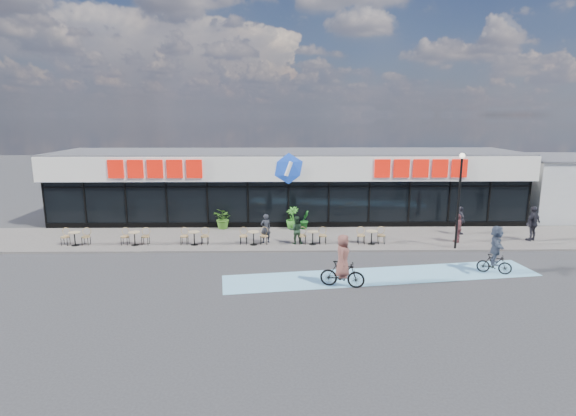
{
  "coord_description": "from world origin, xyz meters",
  "views": [
    {
      "loc": [
        -0.48,
        -20.22,
        6.96
      ],
      "look_at": [
        -0.09,
        3.5,
        2.04
      ],
      "focal_mm": 28.0,
      "sensor_mm": 36.0,
      "label": 1
    }
  ],
  "objects_px": {
    "pedestrian_c": "(533,223)",
    "pedestrian_b": "(460,220)",
    "lamp_post": "(459,192)",
    "potted_plant_mid": "(292,218)",
    "patron_left": "(266,228)",
    "bistro_set_0": "(75,237)",
    "potted_plant_left": "(224,218)",
    "cyclist_b": "(496,250)",
    "pedestrian_a": "(458,228)",
    "cyclist_a": "(343,266)",
    "potted_plant_right": "(305,220)",
    "patron_right": "(296,230)"
  },
  "relations": [
    {
      "from": "pedestrian_b",
      "to": "pedestrian_a",
      "type": "bearing_deg",
      "value": 147.58
    },
    {
      "from": "lamp_post",
      "to": "patron_left",
      "type": "height_order",
      "value": "lamp_post"
    },
    {
      "from": "bistro_set_0",
      "to": "cyclist_b",
      "type": "relative_size",
      "value": 0.7
    },
    {
      "from": "bistro_set_0",
      "to": "pedestrian_a",
      "type": "xyz_separation_m",
      "value": [
        20.74,
        0.24,
        0.34
      ]
    },
    {
      "from": "patron_right",
      "to": "cyclist_b",
      "type": "distance_m",
      "value": 9.84
    },
    {
      "from": "patron_left",
      "to": "cyclist_b",
      "type": "xyz_separation_m",
      "value": [
        10.37,
        -4.81,
        0.19
      ]
    },
    {
      "from": "lamp_post",
      "to": "bistro_set_0",
      "type": "distance_m",
      "value": 20.37
    },
    {
      "from": "potted_plant_right",
      "to": "pedestrian_b",
      "type": "relative_size",
      "value": 0.68
    },
    {
      "from": "patron_right",
      "to": "pedestrian_a",
      "type": "distance_m",
      "value": 8.89
    },
    {
      "from": "potted_plant_right",
      "to": "bistro_set_0",
      "type": "bearing_deg",
      "value": -165.07
    },
    {
      "from": "pedestrian_a",
      "to": "pedestrian_b",
      "type": "relative_size",
      "value": 0.96
    },
    {
      "from": "patron_right",
      "to": "pedestrian_c",
      "type": "height_order",
      "value": "pedestrian_c"
    },
    {
      "from": "bistro_set_0",
      "to": "cyclist_a",
      "type": "distance_m",
      "value": 14.82
    },
    {
      "from": "potted_plant_mid",
      "to": "cyclist_a",
      "type": "height_order",
      "value": "cyclist_a"
    },
    {
      "from": "patron_left",
      "to": "patron_right",
      "type": "height_order",
      "value": "patron_left"
    },
    {
      "from": "lamp_post",
      "to": "cyclist_b",
      "type": "distance_m",
      "value": 4.09
    },
    {
      "from": "pedestrian_a",
      "to": "potted_plant_right",
      "type": "bearing_deg",
      "value": -103.94
    },
    {
      "from": "lamp_post",
      "to": "cyclist_a",
      "type": "relative_size",
      "value": 2.23
    },
    {
      "from": "potted_plant_left",
      "to": "pedestrian_a",
      "type": "height_order",
      "value": "pedestrian_a"
    },
    {
      "from": "potted_plant_mid",
      "to": "pedestrian_a",
      "type": "distance_m",
      "value": 9.52
    },
    {
      "from": "potted_plant_mid",
      "to": "cyclist_b",
      "type": "bearing_deg",
      "value": -41.46
    },
    {
      "from": "potted_plant_mid",
      "to": "patron_left",
      "type": "distance_m",
      "value": 3.37
    },
    {
      "from": "potted_plant_mid",
      "to": "pedestrian_a",
      "type": "xyz_separation_m",
      "value": [
        9.0,
        -3.09,
        0.11
      ]
    },
    {
      "from": "lamp_post",
      "to": "potted_plant_mid",
      "type": "distance_m",
      "value": 9.74
    },
    {
      "from": "bistro_set_0",
      "to": "patron_right",
      "type": "bearing_deg",
      "value": 0.33
    },
    {
      "from": "patron_left",
      "to": "potted_plant_right",
      "type": "bearing_deg",
      "value": -149.37
    },
    {
      "from": "bistro_set_0",
      "to": "pedestrian_b",
      "type": "bearing_deg",
      "value": 5.06
    },
    {
      "from": "potted_plant_right",
      "to": "pedestrian_a",
      "type": "distance_m",
      "value": 8.81
    },
    {
      "from": "potted_plant_mid",
      "to": "potted_plant_left",
      "type": "bearing_deg",
      "value": 178.85
    },
    {
      "from": "patron_left",
      "to": "cyclist_b",
      "type": "height_order",
      "value": "cyclist_b"
    },
    {
      "from": "bistro_set_0",
      "to": "patron_left",
      "type": "distance_m",
      "value": 10.21
    },
    {
      "from": "potted_plant_left",
      "to": "pedestrian_c",
      "type": "relative_size",
      "value": 0.66
    },
    {
      "from": "potted_plant_left",
      "to": "lamp_post",
      "type": "bearing_deg",
      "value": -18.86
    },
    {
      "from": "patron_left",
      "to": "potted_plant_mid",
      "type": "bearing_deg",
      "value": -139.23
    },
    {
      "from": "patron_left",
      "to": "pedestrian_b",
      "type": "relative_size",
      "value": 0.97
    },
    {
      "from": "patron_right",
      "to": "cyclist_a",
      "type": "relative_size",
      "value": 0.68
    },
    {
      "from": "cyclist_a",
      "to": "patron_left",
      "type": "bearing_deg",
      "value": 117.95
    },
    {
      "from": "pedestrian_b",
      "to": "cyclist_a",
      "type": "distance_m",
      "value": 11.21
    },
    {
      "from": "bistro_set_0",
      "to": "pedestrian_b",
      "type": "distance_m",
      "value": 21.6
    },
    {
      "from": "pedestrian_c",
      "to": "cyclist_b",
      "type": "relative_size",
      "value": 0.89
    },
    {
      "from": "patron_left",
      "to": "cyclist_b",
      "type": "relative_size",
      "value": 0.73
    },
    {
      "from": "lamp_post",
      "to": "potted_plant_left",
      "type": "xyz_separation_m",
      "value": [
        -12.68,
        4.33,
        -2.32
      ]
    },
    {
      "from": "potted_plant_mid",
      "to": "potted_plant_right",
      "type": "bearing_deg",
      "value": 0.38
    },
    {
      "from": "potted_plant_mid",
      "to": "patron_left",
      "type": "height_order",
      "value": "patron_left"
    },
    {
      "from": "pedestrian_b",
      "to": "cyclist_b",
      "type": "xyz_separation_m",
      "value": [
        -0.94,
        -6.38,
        0.16
      ]
    },
    {
      "from": "pedestrian_c",
      "to": "pedestrian_b",
      "type": "bearing_deg",
      "value": -50.81
    },
    {
      "from": "patron_right",
      "to": "cyclist_a",
      "type": "bearing_deg",
      "value": 100.53
    },
    {
      "from": "potted_plant_left",
      "to": "potted_plant_right",
      "type": "bearing_deg",
      "value": -0.92
    },
    {
      "from": "patron_right",
      "to": "cyclist_a",
      "type": "height_order",
      "value": "cyclist_a"
    },
    {
      "from": "potted_plant_mid",
      "to": "cyclist_b",
      "type": "xyz_separation_m",
      "value": [
        8.83,
        -7.8,
        0.31
      ]
    }
  ]
}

